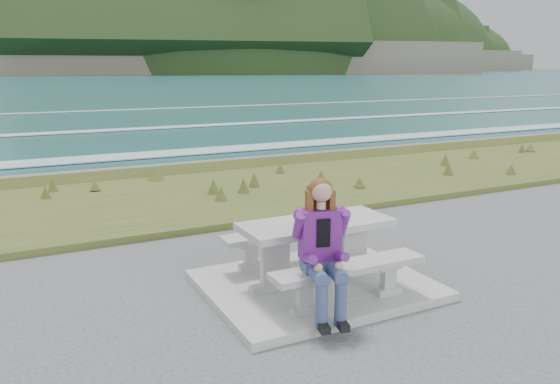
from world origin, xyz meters
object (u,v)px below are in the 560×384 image
Objects in this scene: bench_seaward at (289,237)px; picnic_table at (316,235)px; seated_woman at (324,267)px; bench_landward at (349,273)px.

picnic_table is at bearing -90.00° from bench_seaward.
seated_woman is (-0.40, -0.83, -0.06)m from picnic_table.
bench_landward is 0.45m from seated_woman.
bench_seaward is 1.26× the size of seated_woman.
picnic_table is 1.00× the size of bench_seaward.
picnic_table reaches higher than bench_landward.
seated_woman is at bearing -115.51° from picnic_table.
picnic_table is 1.00× the size of bench_landward.
bench_seaward is at bearing 90.00° from bench_landward.
picnic_table is 0.74m from bench_landward.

